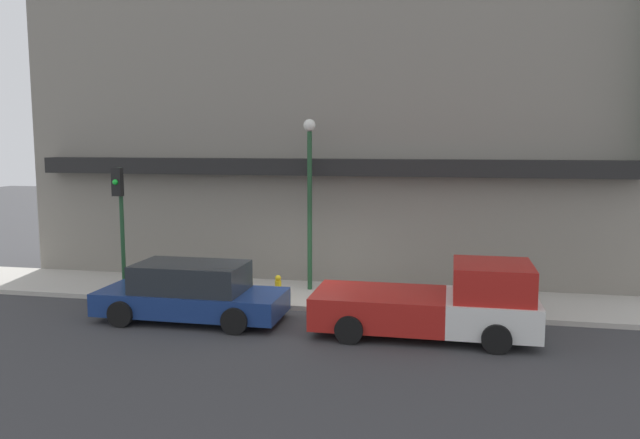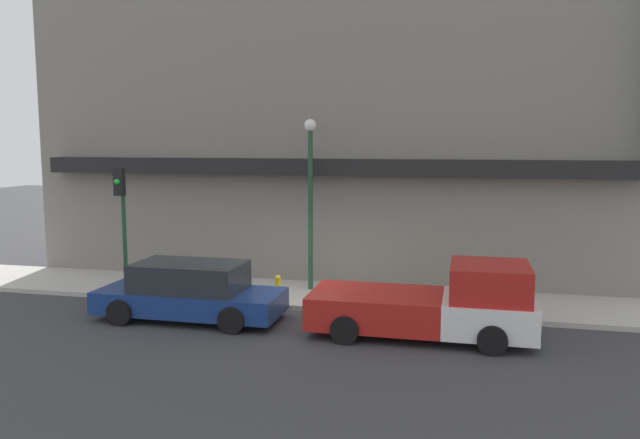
{
  "view_description": "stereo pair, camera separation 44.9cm",
  "coord_description": "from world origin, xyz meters",
  "px_view_note": "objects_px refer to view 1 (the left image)",
  "views": [
    {
      "loc": [
        3.92,
        -15.8,
        4.52
      ],
      "look_at": [
        0.38,
        1.21,
        2.34
      ],
      "focal_mm": 35.0,
      "sensor_mm": 36.0,
      "label": 1
    },
    {
      "loc": [
        4.36,
        -15.7,
        4.52
      ],
      "look_at": [
        0.38,
        1.21,
        2.34
      ],
      "focal_mm": 35.0,
      "sensor_mm": 36.0,
      "label": 2
    }
  ],
  "objects_px": {
    "pickup_truck": "(439,303)",
    "fire_hydrant": "(278,287)",
    "traffic_light": "(120,208)",
    "street_lamp": "(310,183)",
    "parked_car": "(191,293)"
  },
  "relations": [
    {
      "from": "fire_hydrant",
      "to": "street_lamp",
      "type": "xyz_separation_m",
      "value": [
        0.64,
        1.23,
        2.86
      ]
    },
    {
      "from": "pickup_truck",
      "to": "traffic_light",
      "type": "relative_size",
      "value": 1.41
    },
    {
      "from": "pickup_truck",
      "to": "traffic_light",
      "type": "height_order",
      "value": "traffic_light"
    },
    {
      "from": "parked_car",
      "to": "fire_hydrant",
      "type": "distance_m",
      "value": 2.7
    },
    {
      "from": "street_lamp",
      "to": "traffic_light",
      "type": "xyz_separation_m",
      "value": [
        -5.17,
        -1.65,
        -0.67
      ]
    },
    {
      "from": "pickup_truck",
      "to": "fire_hydrant",
      "type": "xyz_separation_m",
      "value": [
        -4.48,
        2.09,
        -0.3
      ]
    },
    {
      "from": "parked_car",
      "to": "fire_hydrant",
      "type": "bearing_deg",
      "value": 49.75
    },
    {
      "from": "street_lamp",
      "to": "traffic_light",
      "type": "relative_size",
      "value": 1.38
    },
    {
      "from": "parked_car",
      "to": "traffic_light",
      "type": "bearing_deg",
      "value": 148.43
    },
    {
      "from": "pickup_truck",
      "to": "traffic_light",
      "type": "bearing_deg",
      "value": 170.12
    },
    {
      "from": "pickup_truck",
      "to": "parked_car",
      "type": "distance_m",
      "value": 6.18
    },
    {
      "from": "pickup_truck",
      "to": "street_lamp",
      "type": "xyz_separation_m",
      "value": [
        -3.85,
        3.32,
        2.55
      ]
    },
    {
      "from": "parked_car",
      "to": "traffic_light",
      "type": "height_order",
      "value": "traffic_light"
    },
    {
      "from": "fire_hydrant",
      "to": "street_lamp",
      "type": "relative_size",
      "value": 0.13
    },
    {
      "from": "pickup_truck",
      "to": "fire_hydrant",
      "type": "distance_m",
      "value": 4.96
    }
  ]
}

